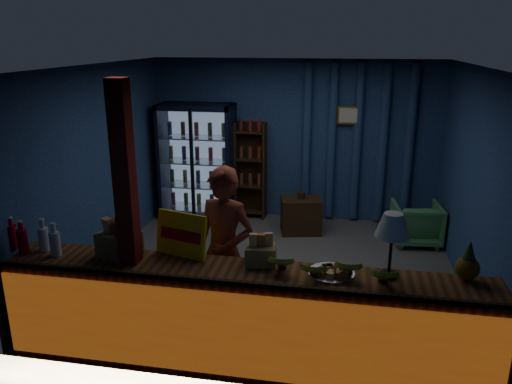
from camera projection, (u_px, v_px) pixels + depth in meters
ground at (274, 273)px, 6.45m from camera, size 4.60×4.60×0.00m
room_walls at (275, 154)px, 5.98m from camera, size 4.60×4.60×4.60m
counter at (244, 319)px, 4.51m from camera, size 4.40×0.57×0.99m
support_post at (128, 226)px, 4.46m from camera, size 0.16×0.16×2.60m
beverage_cooler at (199, 162)px, 8.24m from camera, size 1.20×0.62×1.90m
bottle_shelf at (251, 171)px, 8.26m from camera, size 0.50×0.28×1.60m
curtain_folds at (357, 144)px, 7.90m from camera, size 1.74×0.14×2.50m
framed_picture at (349, 115)px, 7.75m from camera, size 0.36×0.04×0.28m
shopkeeper at (224, 252)px, 4.98m from camera, size 0.71×0.55×1.73m
green_chair at (416, 223)px, 7.30m from camera, size 0.72×0.74×0.62m
side_table at (301, 215)px, 7.71m from camera, size 0.68×0.56×0.66m
yellow_sign at (181, 235)px, 4.63m from camera, size 0.53×0.24×0.42m
soda_bottles at (33, 239)px, 4.73m from camera, size 0.60×0.18×0.32m
snack_box_left at (119, 242)px, 4.66m from camera, size 0.42×0.38×0.37m
snack_box_centre at (261, 253)px, 4.49m from camera, size 0.29×0.25×0.29m
pastry_tray at (331, 272)px, 4.31m from camera, size 0.41×0.41×0.07m
banana_bunches at (331, 268)px, 4.23m from camera, size 1.11×0.31×0.18m
table_lamp at (393, 228)px, 4.14m from camera, size 0.29×0.29×0.57m
pineapple at (468, 265)px, 4.17m from camera, size 0.20×0.20×0.34m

